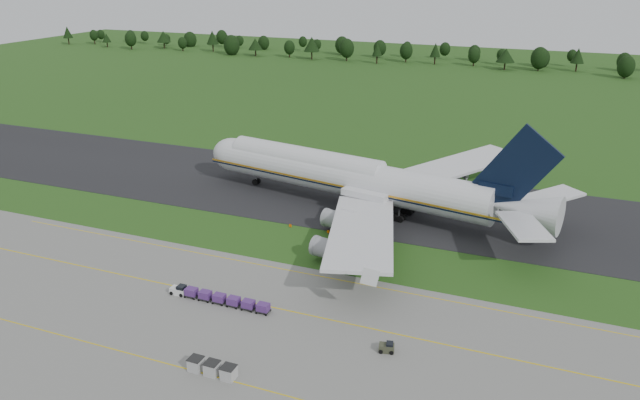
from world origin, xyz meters
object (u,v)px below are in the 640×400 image
at_px(baggage_train, 218,298).
at_px(edge_markers, 328,232).
at_px(utility_cart, 387,348).
at_px(uld_row, 212,368).
at_px(aircraft, 355,178).

distance_m(baggage_train, edge_markers, 31.60).
height_order(baggage_train, edge_markers, baggage_train).
height_order(utility_cart, uld_row, uld_row).
relative_size(uld_row, edge_markers, 0.40).
bearing_deg(utility_cart, uld_row, -145.77).
bearing_deg(utility_cart, edge_markers, 122.61).
height_order(uld_row, edge_markers, uld_row).
bearing_deg(aircraft, baggage_train, -97.83).
bearing_deg(baggage_train, edge_markers, 78.53).
bearing_deg(edge_markers, baggage_train, -101.47).
relative_size(baggage_train, utility_cart, 7.68).
distance_m(baggage_train, uld_row, 17.95).
bearing_deg(uld_row, aircraft, 92.06).
height_order(utility_cart, edge_markers, utility_cart).
xyz_separation_m(baggage_train, uld_row, (8.58, -15.77, 0.08)).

